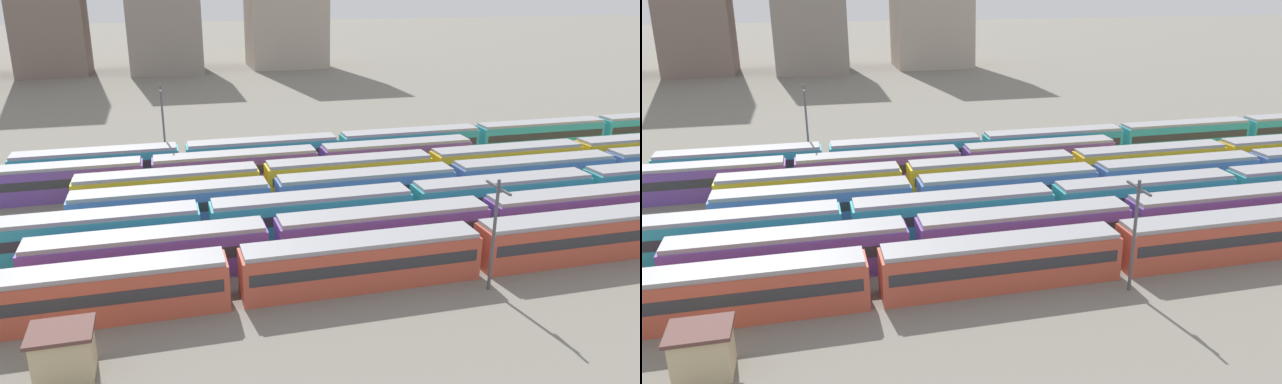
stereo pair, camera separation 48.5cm
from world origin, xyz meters
TOP-DOWN VIEW (x-y plane):
  - ground_plane at (0.00, 15.60)m, footprint 600.00×600.00m
  - train_track_0 at (32.84, 0.00)m, footprint 93.60×3.06m
  - train_track_1 at (36.49, 5.20)m, footprint 93.60×3.06m
  - train_track_2 at (41.15, 10.40)m, footprint 112.50×3.06m
  - train_track_3 at (47.97, 15.60)m, footprint 112.50×3.06m
  - train_track_4 at (47.82, 20.80)m, footprint 112.50×3.06m
  - train_track_5 at (8.03, 26.00)m, footprint 55.80×3.06m
  - train_track_6 at (30.81, 31.20)m, footprint 93.60×3.06m
  - catenary_pole_0 at (22.84, -3.07)m, footprint 0.24×3.20m
  - catenary_pole_1 at (0.61, 34.16)m, footprint 0.24×3.20m
  - signal_hut at (-6.04, -6.21)m, footprint 3.60×3.00m

SIDE VIEW (x-z plane):
  - ground_plane at x=0.00m, z-range 0.00..0.00m
  - signal_hut at x=-6.04m, z-range 0.03..3.07m
  - train_track_5 at x=8.03m, z-range 0.03..3.78m
  - train_track_0 at x=32.84m, z-range 0.03..3.78m
  - train_track_1 at x=36.49m, z-range 0.03..3.78m
  - train_track_2 at x=41.15m, z-range 0.03..3.78m
  - train_track_3 at x=47.97m, z-range 0.03..3.78m
  - train_track_4 at x=47.82m, z-range 0.03..3.78m
  - train_track_6 at x=30.81m, z-range 0.03..3.78m
  - catenary_pole_0 at x=22.84m, z-range 0.52..9.05m
  - catenary_pole_1 at x=0.61m, z-range 0.55..10.79m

